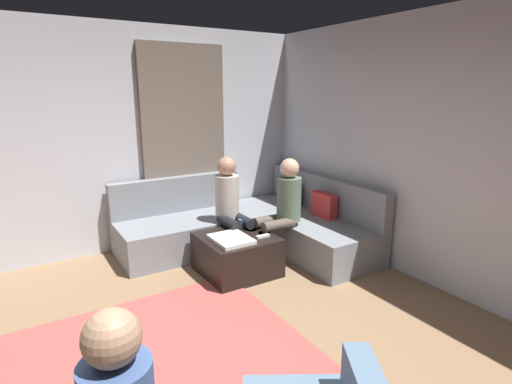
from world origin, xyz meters
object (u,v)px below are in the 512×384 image
at_px(sectional_couch, 254,226).
at_px(person_on_couch_back, 282,206).
at_px(game_remote, 263,236).
at_px(coffee_mug, 241,223).
at_px(ottoman, 237,254).
at_px(person_on_couch_side, 231,204).

bearing_deg(sectional_couch, person_on_couch_back, 6.02).
bearing_deg(game_remote, coffee_mug, -174.29).
xyz_separation_m(ottoman, coffee_mug, (-0.22, 0.18, 0.26)).
distance_m(sectional_couch, ottoman, 0.77).
height_order(person_on_couch_back, person_on_couch_side, same).
relative_size(coffee_mug, person_on_couch_back, 0.08).
distance_m(sectional_couch, coffee_mug, 0.52).
bearing_deg(coffee_mug, person_on_couch_side, -168.49).
bearing_deg(person_on_couch_side, sectional_couch, -159.73).
relative_size(sectional_couch, person_on_couch_side, 2.12).
distance_m(ottoman, person_on_couch_side, 0.61).
distance_m(sectional_couch, game_remote, 0.80).
xyz_separation_m(coffee_mug, person_on_couch_back, (0.21, 0.42, 0.19)).
bearing_deg(person_on_couch_back, ottoman, 91.42).
xyz_separation_m(sectional_couch, game_remote, (0.72, -0.33, 0.15)).
bearing_deg(person_on_couch_back, sectional_couch, 6.02).
relative_size(ottoman, person_on_couch_side, 0.63).
relative_size(person_on_couch_back, person_on_couch_side, 1.00).
height_order(sectional_couch, ottoman, sectional_couch).
height_order(coffee_mug, game_remote, coffee_mug).
xyz_separation_m(sectional_couch, ottoman, (0.54, -0.55, -0.07)).
bearing_deg(person_on_couch_side, coffee_mug, 101.51).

